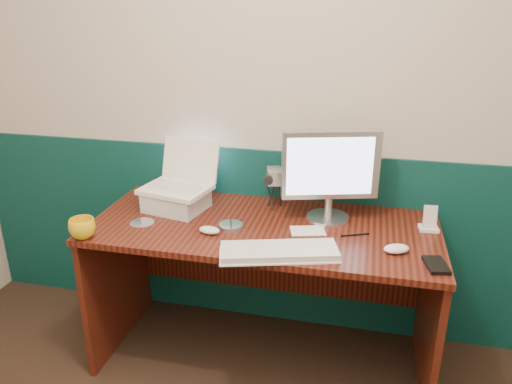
% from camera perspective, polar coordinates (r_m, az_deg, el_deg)
% --- Properties ---
extents(back_wall, '(3.50, 0.04, 2.50)m').
position_cam_1_polar(back_wall, '(2.51, 2.36, 10.23)').
color(back_wall, beige).
rests_on(back_wall, ground).
extents(wainscot, '(3.48, 0.02, 1.00)m').
position_cam_1_polar(wainscot, '(2.74, 2.08, -5.39)').
color(wainscot, '#072D2F').
rests_on(wainscot, ground).
extents(desk, '(1.60, 0.70, 0.75)m').
position_cam_1_polar(desk, '(2.50, 0.79, -11.60)').
color(desk, black).
rests_on(desk, ground).
extents(laptop_riser, '(0.31, 0.28, 0.09)m').
position_cam_1_polar(laptop_riser, '(2.50, -9.10, -0.95)').
color(laptop_riser, silver).
rests_on(laptop_riser, desk).
extents(laptop, '(0.36, 0.30, 0.26)m').
position_cam_1_polar(laptop, '(2.44, -9.34, 2.94)').
color(laptop, white).
rests_on(laptop, laptop_riser).
extents(monitor, '(0.46, 0.24, 0.44)m').
position_cam_1_polar(monitor, '(2.31, 8.47, 1.90)').
color(monitor, '#B9BABF').
rests_on(monitor, desk).
extents(keyboard, '(0.50, 0.28, 0.03)m').
position_cam_1_polar(keyboard, '(2.05, 2.66, -6.89)').
color(keyboard, silver).
rests_on(keyboard, desk).
extents(mouse_right, '(0.12, 0.10, 0.04)m').
position_cam_1_polar(mouse_right, '(2.14, 15.75, -6.26)').
color(mouse_right, white).
rests_on(mouse_right, desk).
extents(mouse_left, '(0.10, 0.07, 0.03)m').
position_cam_1_polar(mouse_left, '(2.23, -5.35, -4.36)').
color(mouse_left, white).
rests_on(mouse_left, desk).
extents(mug, '(0.13, 0.13, 0.09)m').
position_cam_1_polar(mug, '(2.30, -19.23, -3.95)').
color(mug, yellow).
rests_on(mug, desk).
extents(camcorder, '(0.12, 0.15, 0.20)m').
position_cam_1_polar(camcorder, '(2.47, 2.09, 0.34)').
color(camcorder, silver).
rests_on(camcorder, desk).
extents(cd_spindle, '(0.11, 0.11, 0.02)m').
position_cam_1_polar(cd_spindle, '(2.27, -2.88, -3.95)').
color(cd_spindle, silver).
rests_on(cd_spindle, desk).
extents(cd_loose_a, '(0.11, 0.11, 0.00)m').
position_cam_1_polar(cd_loose_a, '(2.40, -12.89, -3.42)').
color(cd_loose_a, silver).
rests_on(cd_loose_a, desk).
extents(pen, '(0.12, 0.06, 0.01)m').
position_cam_1_polar(pen, '(2.25, 11.26, -4.81)').
color(pen, black).
rests_on(pen, desk).
extents(papers, '(0.18, 0.14, 0.00)m').
position_cam_1_polar(papers, '(2.26, 5.93, -4.44)').
color(papers, silver).
rests_on(papers, desk).
extents(dock, '(0.09, 0.07, 0.02)m').
position_cam_1_polar(dock, '(2.39, 19.10, -3.96)').
color(dock, white).
rests_on(dock, desk).
extents(music_player, '(0.06, 0.03, 0.10)m').
position_cam_1_polar(music_player, '(2.37, 19.27, -2.66)').
color(music_player, silver).
rests_on(music_player, dock).
extents(pda, '(0.10, 0.15, 0.02)m').
position_cam_1_polar(pda, '(2.09, 19.89, -7.86)').
color(pda, black).
rests_on(pda, desk).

